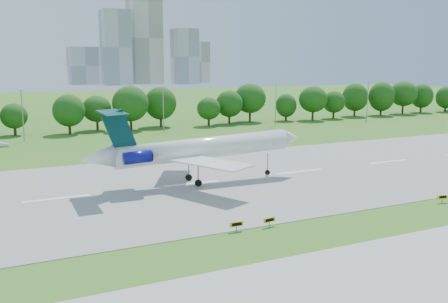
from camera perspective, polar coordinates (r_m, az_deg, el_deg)
ground at (r=55.87m, az=6.04°, el=-9.26°), size 600.00×600.00×0.00m
runway at (r=77.34m, az=-3.73°, el=-3.71°), size 400.00×45.00×0.08m
taxiway at (r=42.82m, az=19.29°, el=-15.98°), size 400.00×23.00×0.08m
tree_line at (r=140.09m, az=-14.11°, el=4.76°), size 288.40×8.40×10.40m
light_poles at (r=129.82m, az=-14.29°, el=4.42°), size 175.90×0.25×12.19m
skyline at (r=453.95m, az=-9.45°, el=11.47°), size 127.00×52.00×80.00m
airliner at (r=76.40m, az=-3.49°, el=0.36°), size 35.76×26.11×11.97m
taxi_sign_left at (r=57.60m, az=5.21°, el=-7.80°), size 1.56×0.36×1.09m
taxi_sign_centre at (r=55.87m, az=1.43°, el=-8.31°), size 1.59×0.25×1.12m
taxi_sign_right at (r=73.06m, az=23.67°, el=-4.79°), size 1.50×0.44×1.05m
service_vehicle_a at (r=121.49m, az=-24.14°, el=0.72°), size 3.34×1.20×1.10m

